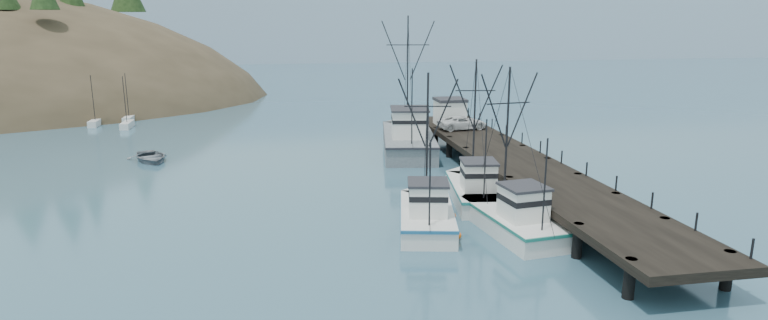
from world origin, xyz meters
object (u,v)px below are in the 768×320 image
pier (516,163)px  trawler_far (474,189)px  pier_shed (450,111)px  motorboat (151,161)px  work_vessel (408,138)px  trawler_mid (427,213)px  pickup_truck (462,123)px  trawler_near (510,218)px

pier → trawler_far: (-4.72, -3.72, -0.87)m
pier_shed → motorboat: (-29.54, -2.79, -3.42)m
work_vessel → motorboat: bearing=-179.4°
work_vessel → pier_shed: bearing=26.7°
trawler_mid → pickup_truck: trawler_mid is taller
trawler_mid → work_vessel: bearing=80.6°
trawler_mid → trawler_far: size_ratio=0.96×
trawler_near → motorboat: trawler_near is taller
trawler_near → work_vessel: size_ratio=0.64×
pickup_truck → pier_shed: bearing=2.2°
pier_shed → motorboat: size_ratio=0.62×
trawler_near → pickup_truck: (4.29, 23.66, 1.87)m
pier_shed → trawler_far: bearing=-101.2°
work_vessel → pickup_truck: 5.72m
pickup_truck → motorboat: size_ratio=0.96×
work_vessel → pickup_truck: size_ratio=3.30×
work_vessel → trawler_near: bearing=-87.0°
pier → work_vessel: 14.89m
trawler_far → motorboat: (-25.59, 17.17, -0.82)m
pier_shed → pickup_truck: bearing=-80.0°
trawler_mid → motorboat: trawler_mid is taller
trawler_near → pier_shed: size_ratio=3.25×
pickup_truck → pier: bearing=173.4°
trawler_near → pickup_truck: 24.12m
trawler_near → pickup_truck: trawler_near is taller
trawler_mid → work_vessel: (3.67, 22.11, 0.41)m
work_vessel → pier_shed: 6.04m
work_vessel → pier_shed: work_vessel is taller
pier → pickup_truck: 13.49m
trawler_near → motorboat: bearing=137.4°
trawler_mid → work_vessel: 22.42m
trawler_far → pier_shed: bearing=78.8°
pier → trawler_mid: 12.69m
trawler_near → work_vessel: (-1.23, 23.92, 0.41)m
trawler_near → pickup_truck: bearing=79.7°
trawler_mid → motorboat: 30.21m
pier → pier_shed: bearing=92.7°
trawler_near → trawler_far: 6.49m
pier → pier_shed: 16.35m
work_vessel → motorboat: size_ratio=3.16×
pier → motorboat: pier is taller
trawler_far → pier_shed: (3.95, 19.96, 2.60)m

